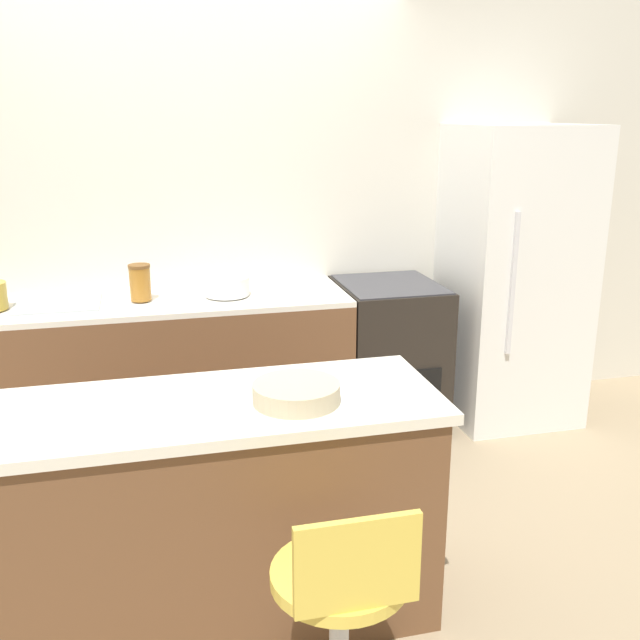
{
  "coord_description": "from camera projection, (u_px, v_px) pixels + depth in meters",
  "views": [
    {
      "loc": [
        -0.28,
        -3.5,
        1.86
      ],
      "look_at": [
        0.49,
        -0.41,
        0.92
      ],
      "focal_mm": 40.0,
      "sensor_mm": 36.0,
      "label": 1
    }
  ],
  "objects": [
    {
      "name": "ground_plane",
      "position": [
        213.0,
        469.0,
        3.85
      ],
      "size": [
        14.0,
        14.0,
        0.0
      ],
      "primitive_type": "plane",
      "color": "#998466"
    },
    {
      "name": "kitchen_island",
      "position": [
        223.0,
        512.0,
        2.63
      ],
      "size": [
        1.59,
        0.62,
        0.88
      ],
      "color": "brown",
      "rests_on": "ground_plane"
    },
    {
      "name": "canister_jar",
      "position": [
        140.0,
        282.0,
        3.79
      ],
      "size": [
        0.12,
        0.12,
        0.19
      ],
      "color": "#9E6623",
      "rests_on": "back_counter"
    },
    {
      "name": "mixing_bowl",
      "position": [
        227.0,
        286.0,
        3.91
      ],
      "size": [
        0.24,
        0.24,
        0.1
      ],
      "color": "white",
      "rests_on": "back_counter"
    },
    {
      "name": "oven_range",
      "position": [
        388.0,
        355.0,
        4.3
      ],
      "size": [
        0.58,
        0.66,
        0.89
      ],
      "color": "black",
      "rests_on": "ground_plane"
    },
    {
      "name": "fruit_bowl",
      "position": [
        296.0,
        393.0,
        2.49
      ],
      "size": [
        0.31,
        0.31,
        0.07
      ],
      "color": "#C1B28E",
      "rests_on": "kitchen_island"
    },
    {
      "name": "stool_chair",
      "position": [
        342.0,
        622.0,
        2.09
      ],
      "size": [
        0.41,
        0.41,
        0.85
      ],
      "color": "#B7B7BC",
      "rests_on": "ground_plane"
    },
    {
      "name": "back_counter",
      "position": [
        141.0,
        376.0,
        3.97
      ],
      "size": [
        2.3,
        0.65,
        0.89
      ],
      "color": "brown",
      "rests_on": "ground_plane"
    },
    {
      "name": "refrigerator",
      "position": [
        513.0,
        276.0,
        4.34
      ],
      "size": [
        0.75,
        0.73,
        1.79
      ],
      "color": "silver",
      "rests_on": "ground_plane"
    },
    {
      "name": "wall_back",
      "position": [
        191.0,
        212.0,
        4.14
      ],
      "size": [
        8.0,
        0.06,
        2.6
      ],
      "color": "beige",
      "rests_on": "ground_plane"
    }
  ]
}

